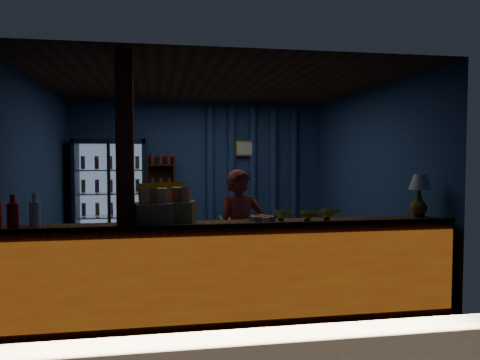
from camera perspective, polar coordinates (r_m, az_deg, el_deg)
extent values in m
plane|color=#515154|center=(6.67, -3.31, -11.07)|extent=(4.60, 4.60, 0.00)
plane|color=navy|center=(8.66, -5.02, 0.87)|extent=(4.60, 0.00, 4.60)
plane|color=navy|center=(4.30, 0.04, -1.27)|extent=(4.60, 0.00, 4.60)
plane|color=navy|center=(6.62, -23.54, -0.02)|extent=(0.00, 4.40, 4.40)
plane|color=navy|center=(7.12, 15.38, 0.31)|extent=(0.00, 4.40, 4.40)
plane|color=#472D19|center=(6.54, -3.38, 11.61)|extent=(4.60, 4.60, 0.00)
cube|color=brown|center=(4.73, -0.61, -11.02)|extent=(4.40, 0.55, 0.95)
cube|color=red|center=(4.45, 0.01, -11.92)|extent=(4.35, 0.02, 0.81)
cube|color=#362311|center=(4.37, -0.03, -5.56)|extent=(4.40, 0.04, 0.04)
cube|color=maroon|center=(4.55, -13.79, -1.13)|extent=(0.16, 0.16, 2.60)
cube|color=black|center=(8.61, -15.30, -1.57)|extent=(1.20, 0.06, 1.90)
cube|color=black|center=(8.41, -19.34, -1.74)|extent=(0.06, 0.60, 1.90)
cube|color=black|center=(8.31, -11.56, -1.69)|extent=(0.06, 0.60, 1.90)
cube|color=black|center=(8.32, -15.56, 4.54)|extent=(1.20, 0.60, 0.08)
cube|color=black|center=(8.46, -15.39, -7.87)|extent=(1.20, 0.60, 0.08)
cube|color=#99B2D8|center=(8.56, -15.33, -1.60)|extent=(1.08, 0.02, 1.74)
cube|color=white|center=(8.06, -15.66, -1.88)|extent=(1.12, 0.02, 1.78)
cube|color=black|center=(8.04, -15.68, -1.89)|extent=(0.05, 0.05, 1.80)
cube|color=silver|center=(8.44, -15.40, -7.00)|extent=(1.08, 0.48, 0.02)
cylinder|color=#9E4216|center=(8.47, -18.46, -6.12)|extent=(0.07, 0.07, 0.22)
cylinder|color=#276D1B|center=(8.44, -16.94, -6.13)|extent=(0.07, 0.07, 0.22)
cylinder|color=#949817|center=(8.42, -15.41, -6.13)|extent=(0.07, 0.07, 0.22)
cylinder|color=navy|center=(8.40, -13.88, -6.13)|extent=(0.07, 0.07, 0.22)
cylinder|color=maroon|center=(8.39, -12.33, -6.13)|extent=(0.07, 0.07, 0.22)
cube|color=silver|center=(8.38, -15.44, -4.31)|extent=(1.08, 0.48, 0.02)
cylinder|color=#276D1B|center=(8.42, -18.51, -3.43)|extent=(0.07, 0.07, 0.22)
cylinder|color=#949817|center=(8.39, -16.98, -3.43)|extent=(0.07, 0.07, 0.22)
cylinder|color=navy|center=(8.36, -15.45, -3.43)|extent=(0.07, 0.07, 0.22)
cylinder|color=maroon|center=(8.35, -13.91, -3.42)|extent=(0.07, 0.07, 0.22)
cylinder|color=#9E4216|center=(8.33, -12.36, -3.41)|extent=(0.07, 0.07, 0.22)
cube|color=silver|center=(8.34, -15.48, -1.58)|extent=(1.08, 0.48, 0.02)
cylinder|color=#949817|center=(8.39, -18.55, -0.71)|extent=(0.07, 0.07, 0.22)
cylinder|color=navy|center=(8.35, -17.02, -0.70)|extent=(0.07, 0.07, 0.22)
cylinder|color=maroon|center=(8.33, -15.49, -0.69)|extent=(0.07, 0.07, 0.22)
cylinder|color=#9E4216|center=(8.31, -13.94, -0.68)|extent=(0.07, 0.07, 0.22)
cylinder|color=#276D1B|center=(8.30, -12.39, -0.66)|extent=(0.07, 0.07, 0.22)
cube|color=silver|center=(8.32, -15.51, 1.17)|extent=(1.08, 0.48, 0.02)
cylinder|color=navy|center=(8.37, -18.60, 2.02)|extent=(0.07, 0.07, 0.22)
cylinder|color=maroon|center=(8.34, -17.07, 2.04)|extent=(0.07, 0.07, 0.22)
cylinder|color=#9E4216|center=(8.31, -15.53, 2.06)|extent=(0.07, 0.07, 0.22)
cylinder|color=#276D1B|center=(8.30, -13.98, 2.08)|extent=(0.07, 0.07, 0.22)
cylinder|color=#949817|center=(8.28, -12.43, 2.10)|extent=(0.07, 0.07, 0.22)
cube|color=#362311|center=(8.61, -9.63, -2.51)|extent=(0.50, 0.02, 1.60)
cube|color=#362311|center=(8.49, -11.21, -2.60)|extent=(0.03, 0.28, 1.60)
cube|color=#362311|center=(8.49, -8.03, -2.58)|extent=(0.03, 0.28, 1.60)
cube|color=#362311|center=(8.58, -9.58, -7.25)|extent=(0.46, 0.26, 0.02)
cube|color=#362311|center=(8.51, -9.61, -4.27)|extent=(0.46, 0.26, 0.02)
cube|color=#362311|center=(8.47, -9.63, -1.24)|extent=(0.46, 0.26, 0.02)
cube|color=#362311|center=(8.45, -9.66, 1.80)|extent=(0.46, 0.26, 0.02)
cylinder|color=navy|center=(8.62, -3.66, 0.86)|extent=(0.14, 0.14, 2.50)
cylinder|color=navy|center=(8.68, -1.04, 0.88)|extent=(0.14, 0.14, 2.50)
cylinder|color=navy|center=(8.75, 1.55, 0.90)|extent=(0.14, 0.14, 2.50)
cylinder|color=navy|center=(8.83, 4.10, 0.91)|extent=(0.14, 0.14, 2.50)
cylinder|color=navy|center=(8.94, 6.58, 0.93)|extent=(0.14, 0.14, 2.50)
cube|color=gold|center=(8.67, 0.64, 3.86)|extent=(0.36, 0.03, 0.28)
cube|color=silver|center=(8.65, 0.66, 3.86)|extent=(0.30, 0.01, 0.22)
imported|color=maroon|center=(5.29, 0.07, -6.67)|extent=(0.58, 0.42, 1.46)
imported|color=#54A868|center=(8.09, -0.27, -6.43)|extent=(0.64, 0.66, 0.59)
cube|color=#362311|center=(8.04, 0.63, -6.72)|extent=(0.68, 0.57, 0.52)
cylinder|color=#362311|center=(8.00, 0.63, -4.50)|extent=(0.10, 0.10, 0.10)
cube|color=#E1A80B|center=(4.76, -9.37, -2.72)|extent=(0.50, 0.29, 0.40)
cube|color=red|center=(4.74, -9.36, -2.74)|extent=(0.39, 0.19, 0.10)
cylinder|color=red|center=(4.74, -25.94, -4.00)|extent=(0.10, 0.10, 0.24)
cylinder|color=red|center=(4.72, -25.98, -2.03)|extent=(0.05, 0.05, 0.09)
cylinder|color=white|center=(4.72, -26.00, -1.56)|extent=(0.05, 0.05, 0.02)
cylinder|color=silver|center=(4.77, -23.72, -3.90)|extent=(0.10, 0.10, 0.24)
cylinder|color=silver|center=(4.76, -23.76, -1.95)|extent=(0.05, 0.05, 0.09)
cylinder|color=white|center=(4.75, -23.77, -1.48)|extent=(0.05, 0.05, 0.02)
cube|color=#A78251|center=(4.54, -10.53, -4.15)|extent=(0.38, 0.33, 0.22)
cube|color=orange|center=(4.51, -11.62, -1.92)|extent=(0.10, 0.07, 0.14)
cube|color=#DA5D29|center=(4.52, -10.55, -1.90)|extent=(0.10, 0.07, 0.14)
cube|color=orange|center=(4.53, -9.50, -1.88)|extent=(0.10, 0.07, 0.14)
cube|color=#A78251|center=(4.68, -7.65, -3.90)|extent=(0.39, 0.35, 0.22)
cube|color=orange|center=(4.68, -8.68, -1.71)|extent=(0.10, 0.08, 0.14)
cube|color=#DA5D29|center=(4.66, -7.66, -1.72)|extent=(0.10, 0.08, 0.14)
cube|color=orange|center=(4.65, -6.64, -1.72)|extent=(0.10, 0.08, 0.14)
cylinder|color=silver|center=(4.69, 2.85, -5.09)|extent=(0.41, 0.41, 0.02)
cube|color=orange|center=(4.70, 3.80, -4.66)|extent=(0.09, 0.06, 0.04)
cube|color=#DA5D29|center=(4.75, 3.37, -4.58)|extent=(0.11, 0.11, 0.04)
cube|color=orange|center=(4.76, 2.64, -4.56)|extent=(0.06, 0.09, 0.04)
cube|color=#DA5D29|center=(4.72, 2.04, -4.62)|extent=(0.11, 0.11, 0.04)
cube|color=orange|center=(4.67, 1.90, -4.72)|extent=(0.09, 0.06, 0.04)
cube|color=#DA5D29|center=(4.62, 2.33, -4.80)|extent=(0.11, 0.11, 0.04)
cube|color=orange|center=(4.61, 3.07, -4.82)|extent=(0.06, 0.09, 0.04)
cube|color=#DA5D29|center=(4.64, 3.69, -4.76)|extent=(0.11, 0.11, 0.04)
cylinder|color=black|center=(5.45, 21.02, -4.07)|extent=(0.11, 0.11, 0.04)
cylinder|color=black|center=(5.43, 21.06, -2.34)|extent=(0.02, 0.02, 0.33)
cone|color=white|center=(5.42, 21.10, -0.21)|extent=(0.24, 0.24, 0.17)
sphere|color=olive|center=(5.46, 20.93, -3.20)|extent=(0.18, 0.18, 0.18)
cone|color=#2E5E20|center=(5.45, 20.96, -1.63)|extent=(0.10, 0.10, 0.14)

